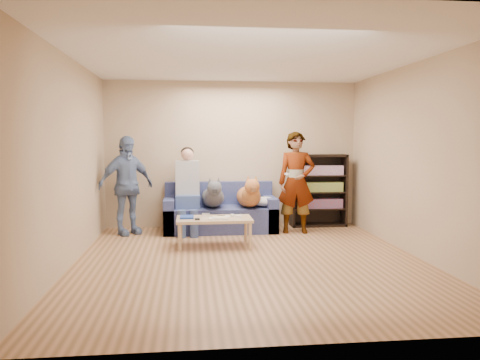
{
  "coord_description": "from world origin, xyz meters",
  "views": [
    {
      "loc": [
        -0.77,
        -5.89,
        1.57
      ],
      "look_at": [
        0.0,
        1.2,
        0.95
      ],
      "focal_mm": 35.0,
      "sensor_mm": 36.0,
      "label": 1
    }
  ],
  "objects": [
    {
      "name": "blanket",
      "position": [
        0.5,
        1.95,
        0.51
      ],
      "size": [
        0.47,
        0.39,
        0.16
      ],
      "primitive_type": "ellipsoid",
      "color": "#BBBBC0",
      "rests_on": "sofa"
    },
    {
      "name": "wallet",
      "position": [
        -0.66,
        0.79,
        0.43
      ],
      "size": [
        0.07,
        0.12,
        0.02
      ],
      "primitive_type": "cube",
      "color": "black",
      "rests_on": "coffee_table"
    },
    {
      "name": "notebook_blue",
      "position": [
        -0.81,
        0.96,
        0.43
      ],
      "size": [
        0.2,
        0.26,
        0.03
      ],
      "primitive_type": "cube",
      "color": "navy",
      "rests_on": "coffee_table"
    },
    {
      "name": "sofa",
      "position": [
        -0.25,
        2.1,
        0.28
      ],
      "size": [
        1.9,
        0.85,
        0.82
      ],
      "color": "#515B93",
      "rests_on": "ground"
    },
    {
      "name": "person_standing_left",
      "position": [
        -1.81,
        1.93,
        0.82
      ],
      "size": [
        1.01,
        0.87,
        1.63
      ],
      "primitive_type": "imported",
      "rotation": [
        0.0,
        0.0,
        0.61
      ],
      "color": "#6C8AAD",
      "rests_on": "ground"
    },
    {
      "name": "papers",
      "position": [
        -0.36,
        0.81,
        0.43
      ],
      "size": [
        0.26,
        0.2,
        0.02
      ],
      "primitive_type": "cube",
      "color": "silver",
      "rests_on": "coffee_table"
    },
    {
      "name": "pen_orange",
      "position": [
        -0.43,
        0.75,
        0.42
      ],
      "size": [
        0.13,
        0.06,
        0.01
      ],
      "primitive_type": "cylinder",
      "rotation": [
        0.0,
        1.57,
        0.35
      ],
      "color": "orange",
      "rests_on": "coffee_table"
    },
    {
      "name": "headphone_cup_a",
      "position": [
        -0.21,
        0.89,
        0.43
      ],
      "size": [
        0.07,
        0.07,
        0.02
      ],
      "primitive_type": "cylinder",
      "color": "white",
      "rests_on": "coffee_table"
    },
    {
      "name": "ceiling",
      "position": [
        0.0,
        0.0,
        2.6
      ],
      "size": [
        5.0,
        5.0,
        0.0
      ],
      "primitive_type": "plane",
      "rotation": [
        3.14,
        0.0,
        0.0
      ],
      "color": "white",
      "rests_on": "ground"
    },
    {
      "name": "bookshelf",
      "position": [
        1.55,
        2.33,
        0.68
      ],
      "size": [
        1.0,
        0.34,
        1.3
      ],
      "color": "black",
      "rests_on": "ground"
    },
    {
      "name": "controller_b",
      "position": [
        -0.05,
        0.93,
        0.43
      ],
      "size": [
        0.09,
        0.06,
        0.03
      ],
      "primitive_type": "cube",
      "color": "white",
      "rests_on": "coffee_table"
    },
    {
      "name": "pen_black",
      "position": [
        -0.29,
        1.09,
        0.42
      ],
      "size": [
        0.13,
        0.08,
        0.01
      ],
      "primitive_type": "cylinder",
      "rotation": [
        0.0,
        1.57,
        -0.52
      ],
      "color": "black",
      "rests_on": "coffee_table"
    },
    {
      "name": "magazine",
      "position": [
        -0.33,
        0.83,
        0.44
      ],
      "size": [
        0.22,
        0.17,
        0.01
      ],
      "primitive_type": "cube",
      "color": "beige",
      "rests_on": "coffee_table"
    },
    {
      "name": "wall_back",
      "position": [
        0.0,
        2.5,
        1.3
      ],
      "size": [
        4.5,
        0.0,
        4.5
      ],
      "primitive_type": "plane",
      "rotation": [
        1.57,
        0.0,
        0.0
      ],
      "color": "tan",
      "rests_on": "ground"
    },
    {
      "name": "wall_right",
      "position": [
        2.25,
        0.0,
        1.3
      ],
      "size": [
        0.0,
        5.0,
        5.0
      ],
      "primitive_type": "plane",
      "rotation": [
        1.57,
        0.0,
        -1.57
      ],
      "color": "tan",
      "rests_on": "ground"
    },
    {
      "name": "ground",
      "position": [
        0.0,
        0.0,
        0.0
      ],
      "size": [
        5.0,
        5.0,
        0.0
      ],
      "primitive_type": "plane",
      "color": "olive",
      "rests_on": "ground"
    },
    {
      "name": "dog_tan",
      "position": [
        0.23,
        1.88,
        0.63
      ],
      "size": [
        0.4,
        1.16,
        0.58
      ],
      "color": "#B66337",
      "rests_on": "sofa"
    },
    {
      "name": "headphone_cup_b",
      "position": [
        -0.21,
        0.97,
        0.43
      ],
      "size": [
        0.07,
        0.07,
        0.02
      ],
      "primitive_type": "cylinder",
      "color": "white",
      "rests_on": "coffee_table"
    },
    {
      "name": "person_seated",
      "position": [
        -0.8,
        1.97,
        0.77
      ],
      "size": [
        0.4,
        0.73,
        1.47
      ],
      "color": "#435F93",
      "rests_on": "sofa"
    },
    {
      "name": "coffee_table",
      "position": [
        -0.41,
        0.91,
        0.37
      ],
      "size": [
        1.1,
        0.6,
        0.42
      ],
      "color": "tan",
      "rests_on": "ground"
    },
    {
      "name": "controller_a",
      "position": [
        -0.13,
        1.01,
        0.43
      ],
      "size": [
        0.04,
        0.13,
        0.03
      ],
      "primitive_type": "cube",
      "color": "silver",
      "rests_on": "coffee_table"
    },
    {
      "name": "person_standing_right",
      "position": [
        1.01,
        1.76,
        0.85
      ],
      "size": [
        0.65,
        0.46,
        1.7
      ],
      "primitive_type": "imported",
      "rotation": [
        0.0,
        0.0,
        -0.09
      ],
      "color": "gray",
      "rests_on": "ground"
    },
    {
      "name": "wall_front",
      "position": [
        0.0,
        -2.5,
        1.3
      ],
      "size": [
        4.5,
        0.0,
        4.5
      ],
      "primitive_type": "plane",
      "rotation": [
        -1.57,
        0.0,
        0.0
      ],
      "color": "tan",
      "rests_on": "ground"
    },
    {
      "name": "held_controller",
      "position": [
        0.81,
        1.56,
        1.01
      ],
      "size": [
        0.07,
        0.12,
        0.03
      ],
      "primitive_type": "cube",
      "rotation": [
        0.0,
        0.0,
        0.26
      ],
      "color": "white",
      "rests_on": "person_standing_right"
    },
    {
      "name": "dog_gray",
      "position": [
        -0.38,
        1.91,
        0.62
      ],
      "size": [
        0.38,
        1.23,
        0.55
      ],
      "color": "#4C5056",
      "rests_on": "sofa"
    },
    {
      "name": "camera_silver",
      "position": [
        -0.53,
        1.03,
        0.45
      ],
      "size": [
        0.11,
        0.06,
        0.05
      ],
      "primitive_type": "cube",
      "color": "silver",
      "rests_on": "coffee_table"
    },
    {
      "name": "wall_left",
      "position": [
        -2.25,
        0.0,
        1.3
      ],
      "size": [
        0.0,
        5.0,
        5.0
      ],
      "primitive_type": "plane",
      "rotation": [
        1.57,
        0.0,
        1.57
      ],
      "color": "tan",
      "rests_on": "ground"
    }
  ]
}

